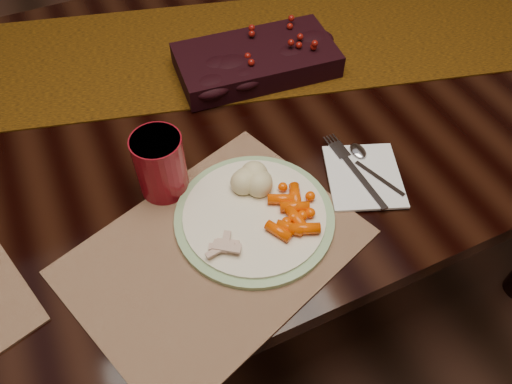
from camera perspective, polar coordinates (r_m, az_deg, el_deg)
name	(u,v)px	position (r m, az deg, el deg)	size (l,w,h in m)	color
floor	(229,278)	(1.64, -3.16, -9.80)	(5.00, 5.00, 0.00)	black
dining_table	(222,210)	(1.32, -3.86, -2.03)	(1.80, 1.00, 0.75)	black
table_runner	(206,50)	(1.17, -5.69, 15.80)	(1.83, 0.38, 0.00)	black
centerpiece	(256,57)	(1.09, 0.02, 15.17)	(0.33, 0.17, 0.07)	black
placemat_main	(215,252)	(0.80, -4.72, -6.81)	(0.44, 0.32, 0.00)	brown
dinner_plate	(254,216)	(0.83, -0.18, -2.79)	(0.27, 0.27, 0.01)	#F6EBCC
baby_carrots	(284,216)	(0.81, 3.19, -2.71)	(0.11, 0.09, 0.02)	#F04900
mashed_potatoes	(250,180)	(0.84, -0.73, 1.39)	(0.08, 0.07, 0.05)	tan
turkey_shreds	(226,248)	(0.78, -3.44, -6.42)	(0.07, 0.06, 0.01)	beige
napkin	(364,176)	(0.91, 12.22, 1.79)	(0.13, 0.15, 0.01)	white
fork	(358,174)	(0.90, 11.54, 2.07)	(0.03, 0.17, 0.00)	silver
spoon	(372,170)	(0.92, 13.17, 2.49)	(0.03, 0.13, 0.00)	silver
red_cup	(160,164)	(0.85, -10.88, 3.11)	(0.09, 0.09, 0.12)	maroon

